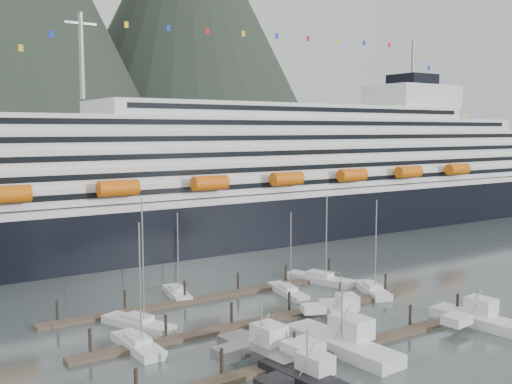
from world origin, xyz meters
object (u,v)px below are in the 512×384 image
sailboat_g (320,280)px  trawler_b (260,349)px  cruise_ship (259,184)px  trawler_e (339,311)px  trawler_a (306,378)px  sailboat_h (372,291)px  sailboat_b (138,324)px  trawler_c (340,343)px  trawler_d (475,318)px  sailboat_d (288,292)px  sailboat_a (138,346)px  sailboat_f (177,294)px

sailboat_g → trawler_b: 33.42m
cruise_ship → trawler_e: 61.94m
trawler_a → sailboat_h: bearing=-60.9°
sailboat_b → trawler_c: 25.30m
trawler_d → sailboat_g: bearing=0.3°
sailboat_h → trawler_e: 13.31m
sailboat_g → cruise_ship: bearing=-39.7°
sailboat_d → trawler_e: sailboat_d is taller
sailboat_a → sailboat_d: (27.38, 8.84, -0.04)m
sailboat_b → trawler_e: sailboat_b is taller
trawler_c → trawler_e: bearing=-44.7°
sailboat_f → sailboat_g: 23.38m
sailboat_f → trawler_b: (-3.04, -26.64, 0.50)m
trawler_c → sailboat_b: bearing=34.5°
sailboat_b → trawler_e: (23.64, -10.65, 0.38)m
sailboat_b → sailboat_g: (33.02, 4.78, -0.02)m
sailboat_b → sailboat_h: sailboat_b is taller
trawler_b → sailboat_h: bearing=-74.3°
trawler_d → cruise_ship: bearing=-16.1°
sailboat_a → trawler_d: sailboat_a is taller
sailboat_a → sailboat_g: 37.75m
sailboat_f → sailboat_g: sailboat_g is taller
trawler_d → sailboat_a: bearing=62.4°
sailboat_f → trawler_e: bearing=-136.3°
cruise_ship → trawler_d: cruise_ship is taller
sailboat_f → sailboat_h: (25.24, -14.81, 0.02)m
sailboat_f → trawler_a: (-3.38, -35.01, 0.40)m
trawler_c → trawler_a: bearing=115.8°
sailboat_f → sailboat_a: bearing=153.4°
sailboat_d → trawler_c: sailboat_d is taller
sailboat_g → trawler_d: (2.95, -27.13, 0.44)m
sailboat_a → sailboat_h: size_ratio=1.02×
sailboat_f → trawler_a: sailboat_f is taller
sailboat_a → trawler_a: 20.42m
sailboat_a → sailboat_h: bearing=-88.5°
trawler_a → trawler_d: bearing=-91.3°
sailboat_a → trawler_e: bearing=-99.9°
sailboat_d → trawler_d: sailboat_d is taller
trawler_c → trawler_d: (20.30, -2.50, -0.08)m
cruise_ship → sailboat_d: cruise_ship is taller
sailboat_b → sailboat_f: bearing=-66.9°
sailboat_b → sailboat_h: (35.51, -4.63, -0.01)m
sailboat_d → trawler_d: (11.46, -24.29, 0.48)m
trawler_d → sailboat_b: bearing=52.2°
sailboat_d → sailboat_f: size_ratio=1.00×
sailboat_a → sailboat_f: (13.14, 17.08, -0.03)m
trawler_c → sailboat_d: bearing=-25.9°
sailboat_d → trawler_b: bearing=147.2°
sailboat_a → trawler_c: bearing=-126.8°
sailboat_g → trawler_a: sailboat_g is taller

